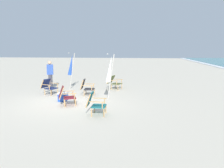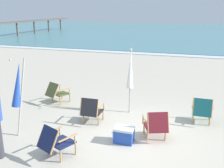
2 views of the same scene
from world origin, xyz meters
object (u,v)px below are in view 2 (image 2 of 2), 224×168
(beach_chair_front_left, at_px, (156,124))
(umbrella_furled_blue, at_px, (18,86))
(beach_chair_front_right, at_px, (55,141))
(beach_chair_back_left, at_px, (91,110))
(umbrella_furled_white, at_px, (130,71))
(cooler_box, at_px, (124,135))
(beach_chair_far_center, at_px, (57,92))
(beach_chair_back_right, at_px, (202,110))

(beach_chair_front_left, relative_size, umbrella_furled_blue, 0.41)
(beach_chair_front_right, relative_size, beach_chair_front_left, 1.07)
(beach_chair_back_left, height_order, umbrella_furled_white, umbrella_furled_white)
(beach_chair_front_right, bearing_deg, cooler_box, 42.43)
(beach_chair_front_left, distance_m, umbrella_furled_blue, 3.71)
(beach_chair_far_center, height_order, cooler_box, beach_chair_far_center)
(beach_chair_back_right, relative_size, beach_chair_far_center, 0.88)
(beach_chair_front_left, relative_size, cooler_box, 1.75)
(umbrella_furled_blue, distance_m, cooler_box, 3.02)
(umbrella_furled_blue, distance_m, umbrella_furled_white, 3.43)
(umbrella_furled_blue, bearing_deg, beach_chair_front_left, 12.52)
(beach_chair_back_left, bearing_deg, umbrella_furled_blue, -142.04)
(beach_chair_far_center, bearing_deg, beach_chair_front_right, -61.19)
(beach_chair_front_right, height_order, umbrella_furled_blue, umbrella_furled_blue)
(beach_chair_back_left, xyz_separation_m, beach_chair_far_center, (-1.82, 1.21, -0.01))
(beach_chair_front_right, relative_size, cooler_box, 1.87)
(umbrella_furled_white, bearing_deg, beach_chair_front_right, -105.59)
(beach_chair_front_left, relative_size, umbrella_furled_white, 0.41)
(beach_chair_front_right, relative_size, beach_chair_far_center, 0.98)
(beach_chair_front_right, bearing_deg, beach_chair_far_center, 118.81)
(beach_chair_front_left, relative_size, beach_chair_back_left, 1.04)
(beach_chair_front_left, xyz_separation_m, umbrella_furled_blue, (-3.50, -0.78, 0.94))
(beach_chair_front_left, xyz_separation_m, umbrella_furled_white, (-1.12, 1.70, 0.95))
(beach_chair_back_right, height_order, beach_chair_front_left, beach_chair_back_right)
(beach_chair_back_right, bearing_deg, beach_chair_far_center, 177.38)
(beach_chair_back_right, height_order, cooler_box, beach_chair_back_right)
(beach_chair_back_right, xyz_separation_m, beach_chair_front_right, (-3.16, -2.96, -0.01))
(umbrella_furled_blue, height_order, umbrella_furled_white, umbrella_furled_white)
(beach_chair_back_left, height_order, beach_chair_far_center, beach_chair_back_left)
(beach_chair_back_right, distance_m, beach_chair_front_right, 4.33)
(beach_chair_back_right, relative_size, beach_chair_front_left, 0.95)
(beach_chair_front_right, xyz_separation_m, umbrella_furled_white, (0.91, 3.25, 0.96))
(beach_chair_back_right, xyz_separation_m, beach_chair_far_center, (-4.91, 0.22, -0.01))
(beach_chair_front_right, height_order, cooler_box, beach_chair_front_right)
(beach_chair_front_right, xyz_separation_m, beach_chair_back_left, (0.07, 1.97, 0.01))
(umbrella_furled_white, distance_m, cooler_box, 2.42)
(beach_chair_back_right, xyz_separation_m, cooler_box, (-1.87, -1.79, -0.23))
(beach_chair_back_left, xyz_separation_m, umbrella_furled_blue, (-1.54, -1.20, 0.94))
(umbrella_furled_blue, relative_size, cooler_box, 4.28)
(beach_chair_back_left, xyz_separation_m, cooler_box, (1.21, -0.80, -0.23))
(beach_chair_back_left, relative_size, beach_chair_far_center, 0.88)
(beach_chair_far_center, bearing_deg, cooler_box, -33.56)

